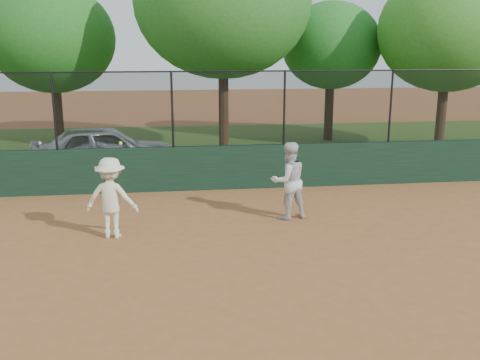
{
  "coord_description": "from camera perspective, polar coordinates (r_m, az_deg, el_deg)",
  "views": [
    {
      "loc": [
        -0.55,
        -8.15,
        3.83
      ],
      "look_at": [
        0.8,
        2.2,
        1.2
      ],
      "focal_mm": 40.0,
      "sensor_mm": 36.0,
      "label": 1
    }
  ],
  "objects": [
    {
      "name": "ground",
      "position": [
        9.03,
        -3.29,
        -11.0
      ],
      "size": [
        80.0,
        80.0,
        0.0
      ],
      "primitive_type": "plane",
      "color": "#9B5D32",
      "rests_on": "ground"
    },
    {
      "name": "back_wall",
      "position": [
        14.53,
        -5.07,
        1.24
      ],
      "size": [
        26.0,
        0.2,
        1.2
      ],
      "primitive_type": "cube",
      "color": "#163220",
      "rests_on": "ground"
    },
    {
      "name": "grass_strip",
      "position": [
        20.52,
        -5.77,
        3.33
      ],
      "size": [
        36.0,
        12.0,
        0.01
      ],
      "primitive_type": "cube",
      "color": "#2A4816",
      "rests_on": "ground"
    },
    {
      "name": "parked_car",
      "position": [
        16.9,
        -14.17,
        3.19
      ],
      "size": [
        4.61,
        2.53,
        1.49
      ],
      "primitive_type": "imported",
      "rotation": [
        0.0,
        0.0,
        1.76
      ],
      "color": "#B4B9BE",
      "rests_on": "ground"
    },
    {
      "name": "player_second",
      "position": [
        12.07,
        5.18,
        -0.07
      ],
      "size": [
        1.0,
        0.87,
        1.76
      ],
      "primitive_type": "imported",
      "rotation": [
        0.0,
        0.0,
        3.41
      ],
      "color": "silver",
      "rests_on": "ground"
    },
    {
      "name": "player_main",
      "position": [
        11.14,
        -13.56,
        -1.88
      ],
      "size": [
        1.18,
        0.83,
        2.04
      ],
      "color": "#ECEDC9",
      "rests_on": "ground"
    },
    {
      "name": "fence_assembly",
      "position": [
        14.25,
        -5.33,
        7.66
      ],
      "size": [
        26.0,
        0.06,
        2.0
      ],
      "color": "black",
      "rests_on": "back_wall"
    },
    {
      "name": "tree_1",
      "position": [
        21.88,
        -19.42,
        14.03
      ],
      "size": [
        4.71,
        4.28,
        6.12
      ],
      "color": "#422B17",
      "rests_on": "ground"
    },
    {
      "name": "tree_2",
      "position": [
        19.27,
        -1.85,
        18.55
      ],
      "size": [
        6.11,
        5.56,
        7.96
      ],
      "color": "#472C19",
      "rests_on": "ground"
    },
    {
      "name": "tree_3",
      "position": [
        22.35,
        9.73,
        13.92
      ],
      "size": [
        4.01,
        3.64,
        5.56
      ],
      "color": "#3A2513",
      "rests_on": "ground"
    },
    {
      "name": "tree_4",
      "position": [
        21.46,
        21.39,
        14.65
      ],
      "size": [
        5.15,
        4.68,
        6.6
      ],
      "color": "#4E331C",
      "rests_on": "ground"
    }
  ]
}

